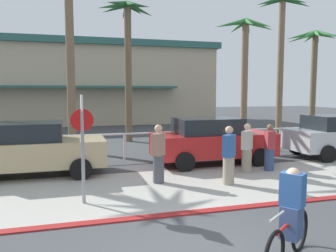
{
  "coord_description": "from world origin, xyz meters",
  "views": [
    {
      "loc": [
        -1.99,
        -4.55,
        2.63
      ],
      "look_at": [
        1.05,
        6.0,
        1.52
      ],
      "focal_mm": 36.36,
      "sensor_mm": 36.0,
      "label": 1
    }
  ],
  "objects_px": {
    "stop_sign_bike_lane": "(82,133)",
    "pedestrian_3": "(269,150)",
    "cyclist_red_0": "(291,218)",
    "pedestrian_2": "(158,156)",
    "pedestrian_0": "(229,158)",
    "car_red_2": "(212,140)",
    "palm_tree_3": "(69,14)",
    "palm_tree_5": "(245,50)",
    "car_tan_1": "(31,149)",
    "palm_tree_4": "(127,35)",
    "palm_tree_7": "(314,53)",
    "palm_tree_6": "(282,35)",
    "pedestrian_1": "(247,150)"
  },
  "relations": [
    {
      "from": "stop_sign_bike_lane",
      "to": "pedestrian_0",
      "type": "relative_size",
      "value": 1.52
    },
    {
      "from": "pedestrian_1",
      "to": "palm_tree_5",
      "type": "bearing_deg",
      "value": 62.11
    },
    {
      "from": "pedestrian_1",
      "to": "stop_sign_bike_lane",
      "type": "bearing_deg",
      "value": -161.82
    },
    {
      "from": "car_red_2",
      "to": "stop_sign_bike_lane",
      "type": "bearing_deg",
      "value": -144.84
    },
    {
      "from": "palm_tree_4",
      "to": "palm_tree_6",
      "type": "height_order",
      "value": "palm_tree_6"
    },
    {
      "from": "palm_tree_3",
      "to": "palm_tree_5",
      "type": "relative_size",
      "value": 1.25
    },
    {
      "from": "stop_sign_bike_lane",
      "to": "pedestrian_3",
      "type": "bearing_deg",
      "value": 15.94
    },
    {
      "from": "stop_sign_bike_lane",
      "to": "palm_tree_3",
      "type": "distance_m",
      "value": 8.6
    },
    {
      "from": "stop_sign_bike_lane",
      "to": "palm_tree_7",
      "type": "bearing_deg",
      "value": 34.98
    },
    {
      "from": "palm_tree_5",
      "to": "pedestrian_0",
      "type": "xyz_separation_m",
      "value": [
        -4.95,
        -8.22,
        -4.12
      ]
    },
    {
      "from": "palm_tree_6",
      "to": "pedestrian_3",
      "type": "distance_m",
      "value": 10.8
    },
    {
      "from": "stop_sign_bike_lane",
      "to": "palm_tree_4",
      "type": "height_order",
      "value": "palm_tree_4"
    },
    {
      "from": "palm_tree_3",
      "to": "car_red_2",
      "type": "xyz_separation_m",
      "value": [
        4.88,
        -4.16,
        -5.08
      ]
    },
    {
      "from": "palm_tree_4",
      "to": "stop_sign_bike_lane",
      "type": "bearing_deg",
      "value": -105.28
    },
    {
      "from": "palm_tree_5",
      "to": "pedestrian_2",
      "type": "bearing_deg",
      "value": -132.2
    },
    {
      "from": "palm_tree_4",
      "to": "palm_tree_7",
      "type": "height_order",
      "value": "palm_tree_4"
    },
    {
      "from": "palm_tree_3",
      "to": "palm_tree_7",
      "type": "xyz_separation_m",
      "value": [
        14.66,
        2.66,
        -0.9
      ]
    },
    {
      "from": "stop_sign_bike_lane",
      "to": "palm_tree_5",
      "type": "height_order",
      "value": "palm_tree_5"
    },
    {
      "from": "palm_tree_3",
      "to": "car_tan_1",
      "type": "relative_size",
      "value": 1.87
    },
    {
      "from": "stop_sign_bike_lane",
      "to": "palm_tree_5",
      "type": "bearing_deg",
      "value": 44.42
    },
    {
      "from": "pedestrian_0",
      "to": "palm_tree_3",
      "type": "bearing_deg",
      "value": 121.32
    },
    {
      "from": "palm_tree_3",
      "to": "pedestrian_3",
      "type": "xyz_separation_m",
      "value": [
        6.27,
        -5.73,
        -5.23
      ]
    },
    {
      "from": "pedestrian_3",
      "to": "palm_tree_7",
      "type": "bearing_deg",
      "value": 44.98
    },
    {
      "from": "pedestrian_0",
      "to": "pedestrian_3",
      "type": "bearing_deg",
      "value": 29.71
    },
    {
      "from": "palm_tree_5",
      "to": "car_tan_1",
      "type": "distance_m",
      "value": 12.5
    },
    {
      "from": "car_red_2",
      "to": "pedestrian_2",
      "type": "xyz_separation_m",
      "value": [
        -2.55,
        -2.04,
        -0.08
      ]
    },
    {
      "from": "palm_tree_3",
      "to": "palm_tree_5",
      "type": "bearing_deg",
      "value": 8.16
    },
    {
      "from": "car_red_2",
      "to": "pedestrian_3",
      "type": "height_order",
      "value": "car_red_2"
    },
    {
      "from": "palm_tree_4",
      "to": "palm_tree_7",
      "type": "xyz_separation_m",
      "value": [
        11.78,
        0.3,
        -0.5
      ]
    },
    {
      "from": "palm_tree_4",
      "to": "pedestrian_1",
      "type": "relative_size",
      "value": 4.51
    },
    {
      "from": "pedestrian_2",
      "to": "car_tan_1",
      "type": "bearing_deg",
      "value": 152.28
    },
    {
      "from": "palm_tree_4",
      "to": "palm_tree_7",
      "type": "bearing_deg",
      "value": 1.47
    },
    {
      "from": "pedestrian_1",
      "to": "cyclist_red_0",
      "type": "bearing_deg",
      "value": -112.59
    },
    {
      "from": "stop_sign_bike_lane",
      "to": "palm_tree_6",
      "type": "relative_size",
      "value": 0.32
    },
    {
      "from": "stop_sign_bike_lane",
      "to": "pedestrian_1",
      "type": "height_order",
      "value": "stop_sign_bike_lane"
    },
    {
      "from": "palm_tree_3",
      "to": "cyclist_red_0",
      "type": "xyz_separation_m",
      "value": [
        3.18,
        -11.13,
        -5.26
      ]
    },
    {
      "from": "stop_sign_bike_lane",
      "to": "car_tan_1",
      "type": "xyz_separation_m",
      "value": [
        -1.46,
        3.15,
        -0.81
      ]
    },
    {
      "from": "palm_tree_6",
      "to": "pedestrian_1",
      "type": "bearing_deg",
      "value": -129.71
    },
    {
      "from": "cyclist_red_0",
      "to": "pedestrian_2",
      "type": "height_order",
      "value": "pedestrian_2"
    },
    {
      "from": "pedestrian_0",
      "to": "car_red_2",
      "type": "bearing_deg",
      "value": 76.04
    },
    {
      "from": "stop_sign_bike_lane",
      "to": "pedestrian_3",
      "type": "xyz_separation_m",
      "value": [
        6.07,
        1.73,
        -0.96
      ]
    },
    {
      "from": "palm_tree_6",
      "to": "palm_tree_4",
      "type": "bearing_deg",
      "value": 177.49
    },
    {
      "from": "palm_tree_4",
      "to": "car_tan_1",
      "type": "bearing_deg",
      "value": -121.88
    },
    {
      "from": "palm_tree_3",
      "to": "cyclist_red_0",
      "type": "distance_m",
      "value": 12.72
    },
    {
      "from": "car_red_2",
      "to": "pedestrian_0",
      "type": "distance_m",
      "value": 2.83
    },
    {
      "from": "palm_tree_3",
      "to": "pedestrian_1",
      "type": "height_order",
      "value": "palm_tree_3"
    },
    {
      "from": "palm_tree_7",
      "to": "car_red_2",
      "type": "distance_m",
      "value": 12.63
    },
    {
      "from": "palm_tree_7",
      "to": "pedestrian_0",
      "type": "bearing_deg",
      "value": -137.55
    },
    {
      "from": "palm_tree_6",
      "to": "car_tan_1",
      "type": "xyz_separation_m",
      "value": [
        -13.09,
        -6.27,
        -5.01
      ]
    },
    {
      "from": "palm_tree_4",
      "to": "pedestrian_2",
      "type": "height_order",
      "value": "palm_tree_4"
    }
  ]
}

